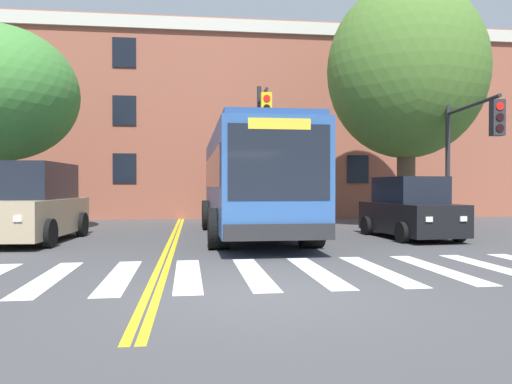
{
  "coord_description": "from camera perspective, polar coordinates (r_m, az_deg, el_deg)",
  "views": [
    {
      "loc": [
        -1.1,
        -7.23,
        1.6
      ],
      "look_at": [
        0.75,
        7.68,
        1.42
      ],
      "focal_mm": 35.0,
      "sensor_mm": 36.0,
      "label": 1
    }
  ],
  "objects": [
    {
      "name": "city_bus",
      "position": [
        16.03,
        -0.64,
        1.42
      ],
      "size": [
        3.0,
        10.61,
        3.33
      ],
      "color": "#2D5699",
      "rests_on": "ground"
    },
    {
      "name": "lane_line_yellow_inner",
      "position": [
        23.12,
        -8.81,
        -3.28
      ],
      "size": [
        0.12,
        36.0,
        0.01
      ],
      "primitive_type": "cube",
      "color": "gold",
      "rests_on": "ground"
    },
    {
      "name": "building_facade",
      "position": [
        28.56,
        -2.14,
        7.31
      ],
      "size": [
        42.88,
        8.25,
        9.77
      ],
      "color": "#9E5642",
      "rests_on": "ground"
    },
    {
      "name": "street_tree_curbside_large",
      "position": [
        20.96,
        16.81,
        13.08
      ],
      "size": [
        7.43,
        7.07,
        9.58
      ],
      "color": "brown",
      "rests_on": "ground"
    },
    {
      "name": "car_black_far_lane",
      "position": [
        16.04,
        17.16,
        -1.98
      ],
      "size": [
        2.18,
        4.04,
        1.88
      ],
      "color": "black",
      "rests_on": "ground"
    },
    {
      "name": "ground_plane",
      "position": [
        7.48,
        1.6,
        -11.68
      ],
      "size": [
        120.0,
        120.0,
        0.0
      ],
      "primitive_type": "plane",
      "color": "#424244"
    },
    {
      "name": "traffic_light_overhead",
      "position": [
        17.31,
        0.7,
        6.66
      ],
      "size": [
        0.35,
        2.61,
        5.24
      ],
      "color": "#28282D",
      "rests_on": "ground"
    },
    {
      "name": "traffic_light_near_corner",
      "position": [
        17.1,
        23.11,
        5.49
      ],
      "size": [
        0.63,
        3.66,
        4.54
      ],
      "color": "#28282D",
      "rests_on": "ground"
    },
    {
      "name": "car_tan_near_lane",
      "position": [
        15.65,
        -24.25,
        -1.33
      ],
      "size": [
        2.45,
        4.89,
        2.26
      ],
      "color": "tan",
      "rests_on": "ground"
    },
    {
      "name": "car_red_behind_bus",
      "position": [
        25.57,
        -1.37,
        -0.93
      ],
      "size": [
        2.1,
        4.6,
        1.94
      ],
      "color": "#AD1E1E",
      "rests_on": "ground"
    },
    {
      "name": "crosswalk",
      "position": [
        9.21,
        -4.03,
        -9.31
      ],
      "size": [
        13.62,
        3.65,
        0.01
      ],
      "color": "white",
      "rests_on": "ground"
    },
    {
      "name": "lane_line_yellow_outer",
      "position": [
        23.12,
        -8.41,
        -3.28
      ],
      "size": [
        0.12,
        36.0,
        0.01
      ],
      "primitive_type": "cube",
      "color": "gold",
      "rests_on": "ground"
    }
  ]
}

